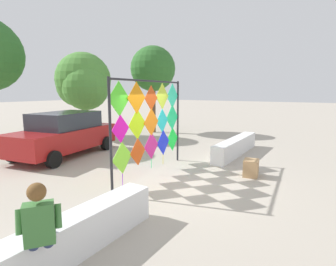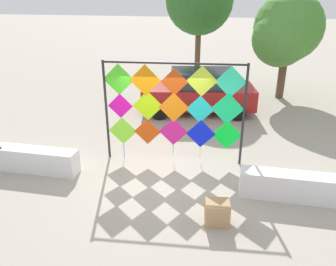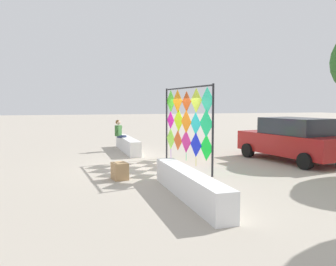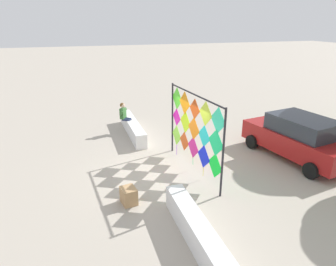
# 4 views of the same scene
# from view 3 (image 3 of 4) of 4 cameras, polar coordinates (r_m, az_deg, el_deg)

# --- Properties ---
(ground) EXTENTS (120.00, 120.00, 0.00)m
(ground) POSITION_cam_3_polar(r_m,az_deg,el_deg) (12.44, -2.14, -5.70)
(ground) COLOR #ADA393
(plaza_ledge_left) EXTENTS (4.13, 0.50, 0.67)m
(plaza_ledge_left) POSITION_cam_3_polar(r_m,az_deg,el_deg) (16.43, -6.90, -1.94)
(plaza_ledge_left) COLOR white
(plaza_ledge_left) RESTS_ON ground
(plaza_ledge_right) EXTENTS (4.13, 0.50, 0.67)m
(plaza_ledge_right) POSITION_cam_3_polar(r_m,az_deg,el_deg) (8.34, 3.57, -8.74)
(plaza_ledge_right) COLOR white
(plaza_ledge_right) RESTS_ON ground
(kite_display_rack) EXTENTS (3.94, 0.41, 2.93)m
(kite_display_rack) POSITION_cam_3_polar(r_m,az_deg,el_deg) (12.33, 3.18, 2.34)
(kite_display_rack) COLOR #232328
(kite_display_rack) RESTS_ON ground
(seated_vendor) EXTENTS (0.68, 0.73, 1.51)m
(seated_vendor) POSITION_cam_3_polar(r_m,az_deg,el_deg) (16.64, -8.09, 0.07)
(seated_vendor) COLOR navy
(seated_vendor) RESTS_ON ground
(parked_car) EXTENTS (4.75, 2.74, 1.74)m
(parked_car) POSITION_cam_3_polar(r_m,az_deg,el_deg) (14.39, 20.38, -1.00)
(parked_car) COLOR maroon
(parked_car) RESTS_ON ground
(cardboard_box_large) EXTENTS (0.58, 0.50, 0.52)m
(cardboard_box_large) POSITION_cam_3_polar(r_m,az_deg,el_deg) (10.43, -8.17, -6.39)
(cardboard_box_large) COLOR tan
(cardboard_box_large) RESTS_ON ground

